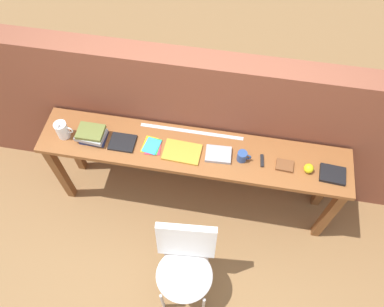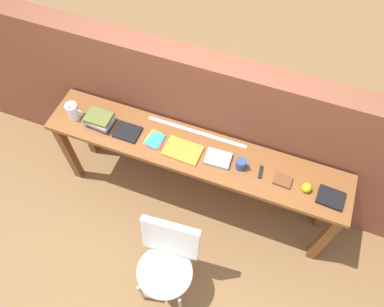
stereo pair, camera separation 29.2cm
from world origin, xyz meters
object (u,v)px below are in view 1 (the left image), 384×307
object	(u,v)px
magazine_cycling	(123,142)
mug	(242,156)
chair_white_moulded	(185,263)
pamphlet_pile_colourful	(152,146)
book_repair_rightmost	(333,174)
book_stack_leftmost	(92,135)
leather_journal_brown	(285,166)
pitcher_white	(62,130)
sports_ball_small	(309,168)
book_open_centre	(182,152)
multitool_folded	(262,161)

from	to	relation	value
magazine_cycling	mug	xyz separation A→B (m)	(0.96, 0.01, 0.04)
chair_white_moulded	pamphlet_pile_colourful	size ratio (longest dim) A/B	4.98
book_repair_rightmost	book_stack_leftmost	bearing A→B (deg)	-176.90
mug	leather_journal_brown	world-z (taller)	mug
leather_journal_brown	pitcher_white	bearing A→B (deg)	-176.71
magazine_cycling	book_repair_rightmost	xyz separation A→B (m)	(1.65, -0.01, 0.00)
magazine_cycling	sports_ball_small	xyz separation A→B (m)	(1.46, -0.01, 0.03)
magazine_cycling	pamphlet_pile_colourful	world-z (taller)	magazine_cycling
leather_journal_brown	pamphlet_pile_colourful	bearing A→B (deg)	-177.40
book_stack_leftmost	leather_journal_brown	size ratio (longest dim) A/B	1.85
mug	sports_ball_small	distance (m)	0.51
pitcher_white	magazine_cycling	size ratio (longest dim) A/B	0.90
sports_ball_small	chair_white_moulded	bearing A→B (deg)	-137.20
book_repair_rightmost	magazine_cycling	bearing A→B (deg)	-176.81
book_stack_leftmost	book_repair_rightmost	world-z (taller)	book_stack_leftmost
book_open_centre	book_repair_rightmost	xyz separation A→B (m)	(1.16, -0.01, 0.01)
pamphlet_pile_colourful	leather_journal_brown	xyz separation A→B (m)	(1.05, -0.01, 0.01)
pitcher_white	magazine_cycling	distance (m)	0.49
mug	sports_ball_small	xyz separation A→B (m)	(0.51, -0.02, -0.01)
chair_white_moulded	multitool_folded	distance (m)	0.98
pitcher_white	multitool_folded	bearing A→B (deg)	0.97
chair_white_moulded	pamphlet_pile_colourful	distance (m)	0.95
pamphlet_pile_colourful	book_repair_rightmost	size ratio (longest dim) A/B	0.94
multitool_folded	leather_journal_brown	size ratio (longest dim) A/B	0.85
chair_white_moulded	sports_ball_small	world-z (taller)	sports_ball_small
pitcher_white	book_stack_leftmost	xyz separation A→B (m)	(0.23, 0.01, -0.03)
magazine_cycling	leather_journal_brown	xyz separation A→B (m)	(1.29, 0.00, 0.00)
mug	multitool_folded	size ratio (longest dim) A/B	1.00
mug	book_stack_leftmost	bearing A→B (deg)	-179.74
sports_ball_small	book_open_centre	bearing A→B (deg)	-179.96
mug	book_repair_rightmost	xyz separation A→B (m)	(0.69, -0.02, -0.03)
book_open_centre	sports_ball_small	world-z (taller)	sports_ball_small
multitool_folded	sports_ball_small	bearing A→B (deg)	-4.27
sports_ball_small	book_repair_rightmost	size ratio (longest dim) A/B	0.39
pitcher_white	multitool_folded	xyz separation A→B (m)	(1.60, 0.03, -0.07)
pamphlet_pile_colourful	book_repair_rightmost	world-z (taller)	book_repair_rightmost
book_open_centre	multitool_folded	distance (m)	0.63
book_repair_rightmost	leather_journal_brown	bearing A→B (deg)	-179.13
pamphlet_pile_colourful	leather_journal_brown	size ratio (longest dim) A/B	1.38
pitcher_white	mug	xyz separation A→B (m)	(1.44, 0.02, -0.03)
book_stack_leftmost	book_open_centre	distance (m)	0.74
pitcher_white	book_stack_leftmost	size ratio (longest dim) A/B	0.76
book_stack_leftmost	mug	distance (m)	1.21
book_stack_leftmost	magazine_cycling	size ratio (longest dim) A/B	1.18
leather_journal_brown	mug	bearing A→B (deg)	-178.27
book_stack_leftmost	book_open_centre	xyz separation A→B (m)	(0.74, -0.01, -0.04)
book_stack_leftmost	leather_journal_brown	bearing A→B (deg)	-0.06
mug	sports_ball_small	bearing A→B (deg)	-1.90
pamphlet_pile_colourful	multitool_folded	world-z (taller)	multitool_folded
book_open_centre	book_repair_rightmost	world-z (taller)	book_repair_rightmost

